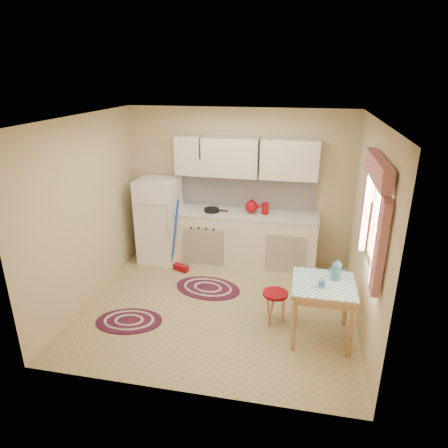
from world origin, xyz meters
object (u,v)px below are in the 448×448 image
(fridge, at_px, (160,221))
(base_cabinets, at_px, (245,241))
(table, at_px, (321,311))
(stool, at_px, (275,307))

(fridge, bearing_deg, base_cabinets, 2.01)
(base_cabinets, relative_size, table, 3.12)
(fridge, height_order, base_cabinets, fridge)
(stool, bearing_deg, base_cabinets, 112.22)
(base_cabinets, distance_m, stool, 1.64)
(fridge, distance_m, stool, 2.55)
(stool, bearing_deg, table, -20.25)
(base_cabinets, xyz_separation_m, table, (1.17, -1.71, -0.08))
(fridge, bearing_deg, table, -32.56)
(base_cabinets, distance_m, table, 2.07)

